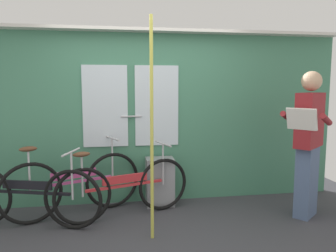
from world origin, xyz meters
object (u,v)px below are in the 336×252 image
Objects in this scene: bicycle_near_door at (125,188)px; passenger_reading_newspaper at (308,141)px; handrail_pole at (152,131)px; bicycle_by_pole at (74,185)px; trash_bin_by_wall at (160,182)px; bicycle_leaning_behind at (27,195)px.

bicycle_near_door is 2.33m from passenger_reading_newspaper.
bicycle_near_door is 0.92× the size of passenger_reading_newspaper.
bicycle_by_pole is at bearing 139.63° from handrail_pole.
passenger_reading_newspaper is at bearing 8.70° from handrail_pole.
passenger_reading_newspaper reaches higher than trash_bin_by_wall.
passenger_reading_newspaper is at bearing -26.46° from bicycle_near_door.
handrail_pole reaches higher than bicycle_near_door.
trash_bin_by_wall is (0.49, 0.36, -0.04)m from bicycle_near_door.
bicycle_by_pole is 1.42m from handrail_pole.
trash_bin_by_wall is 0.28× the size of handrail_pole.
trash_bin_by_wall is at bearing 18.09° from bicycle_near_door.
passenger_reading_newspaper is at bearing -32.01° from bicycle_by_pole.
handrail_pole is at bearing -31.07° from passenger_reading_newspaper.
bicycle_by_pole reaches higher than bicycle_near_door.
trash_bin_by_wall is (1.61, 0.46, -0.05)m from bicycle_leaning_behind.
bicycle_near_door is at bearing -143.47° from trash_bin_by_wall.
handrail_pole is (-1.96, -0.30, 0.21)m from passenger_reading_newspaper.
handrail_pole reaches higher than bicycle_by_pole.
passenger_reading_newspaper is 2.76× the size of trash_bin_by_wall.
passenger_reading_newspaper reaches higher than bicycle_leaning_behind.
trash_bin_by_wall is (-1.75, 0.68, -0.63)m from passenger_reading_newspaper.
passenger_reading_newspaper reaches higher than bicycle_by_pole.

